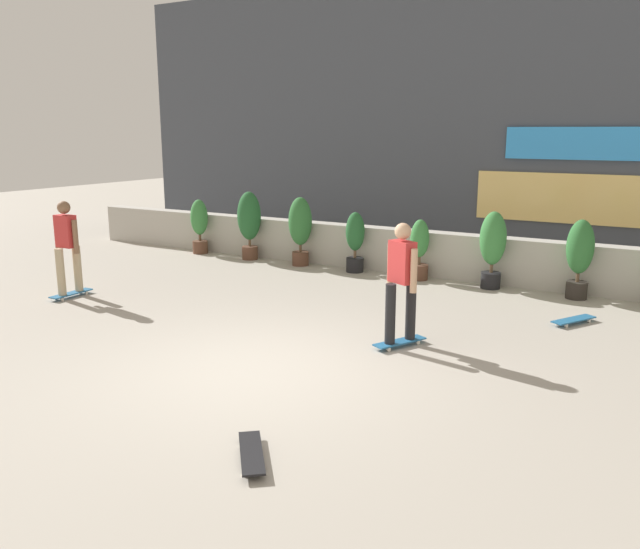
{
  "coord_description": "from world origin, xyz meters",
  "views": [
    {
      "loc": [
        4.4,
        -6.12,
        2.88
      ],
      "look_at": [
        0.0,
        1.5,
        0.9
      ],
      "focal_mm": 36.1,
      "sensor_mm": 36.0,
      "label": 1
    }
  ],
  "objects_px": {
    "potted_plant_4": "(420,248)",
    "skater_by_wall_right": "(67,245)",
    "potted_plant_3": "(355,240)",
    "skater_far_left": "(402,279)",
    "potted_plant_0": "(199,224)",
    "potted_plant_1": "(249,220)",
    "skateboard_aside": "(574,320)",
    "potted_plant_6": "(580,254)",
    "potted_plant_2": "(300,226)",
    "skateboard_near_camera": "(251,453)",
    "potted_plant_5": "(493,244)"
  },
  "relations": [
    {
      "from": "potted_plant_6",
      "to": "skater_far_left",
      "type": "relative_size",
      "value": 0.82
    },
    {
      "from": "potted_plant_3",
      "to": "skater_far_left",
      "type": "distance_m",
      "value": 4.74
    },
    {
      "from": "potted_plant_1",
      "to": "skateboard_aside",
      "type": "distance_m",
      "value": 7.46
    },
    {
      "from": "potted_plant_0",
      "to": "potted_plant_2",
      "type": "xyz_separation_m",
      "value": [
        2.81,
        -0.0,
        0.15
      ]
    },
    {
      "from": "skater_far_left",
      "to": "skateboard_aside",
      "type": "xyz_separation_m",
      "value": [
        1.88,
        2.3,
        -0.88
      ]
    },
    {
      "from": "potted_plant_6",
      "to": "skateboard_aside",
      "type": "xyz_separation_m",
      "value": [
        0.21,
        -1.61,
        -0.73
      ]
    },
    {
      "from": "potted_plant_3",
      "to": "potted_plant_6",
      "type": "distance_m",
      "value": 4.34
    },
    {
      "from": "skater_far_left",
      "to": "skater_by_wall_right",
      "type": "bearing_deg",
      "value": -175.83
    },
    {
      "from": "potted_plant_6",
      "to": "skateboard_near_camera",
      "type": "distance_m",
      "value": 7.63
    },
    {
      "from": "potted_plant_3",
      "to": "potted_plant_5",
      "type": "distance_m",
      "value": 2.84
    },
    {
      "from": "potted_plant_4",
      "to": "skater_by_wall_right",
      "type": "xyz_separation_m",
      "value": [
        -4.81,
        -4.35,
        0.31
      ]
    },
    {
      "from": "potted_plant_5",
      "to": "skateboard_near_camera",
      "type": "height_order",
      "value": "potted_plant_5"
    },
    {
      "from": "potted_plant_2",
      "to": "potted_plant_0",
      "type": "bearing_deg",
      "value": 180.0
    },
    {
      "from": "potted_plant_1",
      "to": "potted_plant_4",
      "type": "height_order",
      "value": "potted_plant_1"
    },
    {
      "from": "skateboard_near_camera",
      "to": "skater_far_left",
      "type": "bearing_deg",
      "value": 91.12
    },
    {
      "from": "potted_plant_3",
      "to": "potted_plant_5",
      "type": "bearing_deg",
      "value": -0.0
    },
    {
      "from": "potted_plant_2",
      "to": "skateboard_aside",
      "type": "bearing_deg",
      "value": -15.3
    },
    {
      "from": "potted_plant_2",
      "to": "skateboard_near_camera",
      "type": "bearing_deg",
      "value": -61.26
    },
    {
      "from": "potted_plant_3",
      "to": "skater_far_left",
      "type": "height_order",
      "value": "skater_far_left"
    },
    {
      "from": "potted_plant_5",
      "to": "skater_by_wall_right",
      "type": "distance_m",
      "value": 7.6
    },
    {
      "from": "potted_plant_4",
      "to": "potted_plant_6",
      "type": "distance_m",
      "value": 2.94
    },
    {
      "from": "potted_plant_0",
      "to": "skater_by_wall_right",
      "type": "xyz_separation_m",
      "value": [
        0.74,
        -4.35,
        0.23
      ]
    },
    {
      "from": "skateboard_aside",
      "to": "potted_plant_0",
      "type": "bearing_deg",
      "value": 169.51
    },
    {
      "from": "potted_plant_4",
      "to": "skater_by_wall_right",
      "type": "relative_size",
      "value": 0.7
    },
    {
      "from": "skater_far_left",
      "to": "skateboard_aside",
      "type": "relative_size",
      "value": 2.14
    },
    {
      "from": "skater_far_left",
      "to": "skateboard_near_camera",
      "type": "relative_size",
      "value": 2.27
    },
    {
      "from": "potted_plant_2",
      "to": "skater_by_wall_right",
      "type": "distance_m",
      "value": 4.82
    },
    {
      "from": "potted_plant_5",
      "to": "skater_far_left",
      "type": "height_order",
      "value": "skater_far_left"
    },
    {
      "from": "potted_plant_2",
      "to": "potted_plant_6",
      "type": "bearing_deg",
      "value": 0.0
    },
    {
      "from": "potted_plant_0",
      "to": "skater_far_left",
      "type": "distance_m",
      "value": 7.86
    },
    {
      "from": "potted_plant_0",
      "to": "skateboard_aside",
      "type": "height_order",
      "value": "potted_plant_0"
    },
    {
      "from": "potted_plant_1",
      "to": "skateboard_aside",
      "type": "xyz_separation_m",
      "value": [
        7.24,
        -1.61,
        -0.84
      ]
    },
    {
      "from": "potted_plant_4",
      "to": "skater_by_wall_right",
      "type": "height_order",
      "value": "skater_by_wall_right"
    },
    {
      "from": "skateboard_aside",
      "to": "skateboard_near_camera",
      "type": "bearing_deg",
      "value": -107.28
    },
    {
      "from": "potted_plant_2",
      "to": "skater_by_wall_right",
      "type": "bearing_deg",
      "value": -115.46
    },
    {
      "from": "potted_plant_1",
      "to": "skater_far_left",
      "type": "xyz_separation_m",
      "value": [
        5.36,
        -3.91,
        0.04
      ]
    },
    {
      "from": "potted_plant_3",
      "to": "potted_plant_4",
      "type": "distance_m",
      "value": 1.41
    },
    {
      "from": "potted_plant_3",
      "to": "skateboard_aside",
      "type": "xyz_separation_m",
      "value": [
        4.56,
        -1.61,
        -0.62
      ]
    },
    {
      "from": "potted_plant_1",
      "to": "potted_plant_2",
      "type": "height_order",
      "value": "potted_plant_1"
    },
    {
      "from": "potted_plant_1",
      "to": "skater_far_left",
      "type": "bearing_deg",
      "value": -36.11
    },
    {
      "from": "potted_plant_1",
      "to": "potted_plant_6",
      "type": "bearing_deg",
      "value": 0.0
    },
    {
      "from": "potted_plant_0",
      "to": "skater_by_wall_right",
      "type": "height_order",
      "value": "skater_by_wall_right"
    },
    {
      "from": "skater_by_wall_right",
      "to": "skateboard_aside",
      "type": "relative_size",
      "value": 2.14
    },
    {
      "from": "potted_plant_1",
      "to": "skater_by_wall_right",
      "type": "height_order",
      "value": "skater_by_wall_right"
    },
    {
      "from": "potted_plant_1",
      "to": "skateboard_aside",
      "type": "height_order",
      "value": "potted_plant_1"
    },
    {
      "from": "potted_plant_6",
      "to": "skateboard_aside",
      "type": "relative_size",
      "value": 1.76
    },
    {
      "from": "potted_plant_5",
      "to": "potted_plant_6",
      "type": "bearing_deg",
      "value": 0.0
    },
    {
      "from": "potted_plant_6",
      "to": "potted_plant_5",
      "type": "bearing_deg",
      "value": 180.0
    },
    {
      "from": "potted_plant_3",
      "to": "skateboard_near_camera",
      "type": "bearing_deg",
      "value": -69.72
    },
    {
      "from": "potted_plant_4",
      "to": "skateboard_near_camera",
      "type": "bearing_deg",
      "value": -79.82
    }
  ]
}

